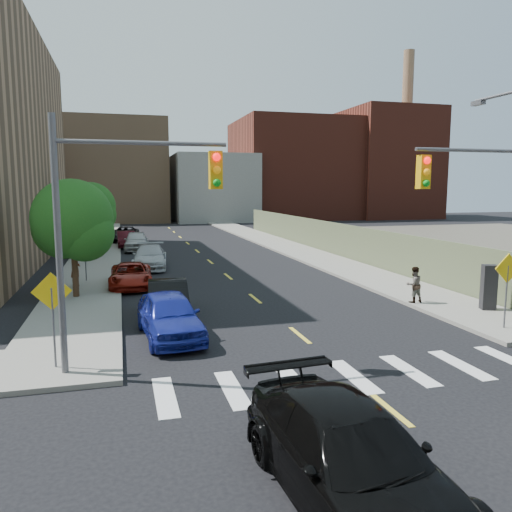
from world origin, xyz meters
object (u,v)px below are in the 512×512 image
parked_car_silver (150,257)px  parked_car_black (168,299)px  black_sedan (350,458)px  pedestrian_east (414,285)px  pedestrian_west (76,268)px  parked_car_blue (170,315)px  parked_car_maroon (126,239)px  payphone (489,287)px  parked_car_white (136,241)px  parked_car_red (131,275)px  parked_car_grey (126,235)px

parked_car_silver → parked_car_black: bearing=-85.1°
black_sedan → pedestrian_east: bearing=49.1°
pedestrian_west → black_sedan: bearing=-164.3°
parked_car_blue → pedestrian_west: pedestrian_west is taller
parked_car_maroon → pedestrian_west: pedestrian_west is taller
parked_car_blue → payphone: bearing=-4.8°
parked_car_blue → pedestrian_east: bearing=5.3°
parked_car_silver → parked_car_maroon: (-1.30, 11.83, -0.04)m
parked_car_white → black_sedan: parked_car_white is taller
parked_car_white → parked_car_black: bearing=-85.5°
parked_car_maroon → pedestrian_east: size_ratio=2.71×
parked_car_red → parked_car_silver: bearing=79.6°
parked_car_red → parked_car_white: (0.76, 15.44, 0.16)m
parked_car_blue → payphone: (12.95, 0.03, 0.29)m
parked_car_black → black_sedan: bearing=-79.0°
parked_car_black → pedestrian_east: pedestrian_east is taller
parked_car_red → parked_car_blue: bearing=-81.4°
parked_car_blue → parked_car_red: 9.40m
parked_car_red → parked_car_maroon: 17.82m
parked_car_blue → parked_car_white: size_ratio=0.99×
payphone → pedestrian_west: (-16.73, 9.44, 0.01)m
parked_car_grey → pedestrian_west: 21.99m
parked_car_red → parked_car_grey: (0.00, 21.95, 0.10)m
pedestrian_east → payphone: bearing=136.4°
parked_car_white → pedestrian_east: pedestrian_east is taller
parked_car_red → pedestrian_east: bearing=-30.2°
parked_car_maroon → parked_car_red: bearing=-91.7°
parked_car_black → pedestrian_west: (-3.98, 6.69, 0.36)m
parked_car_silver → parked_car_grey: (-1.30, 15.97, -0.01)m
parked_car_white → parked_car_grey: bearing=99.8°
payphone → pedestrian_east: size_ratio=1.18×
pedestrian_west → parked_car_black: bearing=-150.1°
parked_car_red → parked_car_grey: 21.95m
parked_car_blue → parked_car_white: 24.78m
black_sedan → parked_car_silver: bearing=89.5°
parked_car_red → parked_car_white: 15.46m
parked_car_blue → pedestrian_west: bearing=106.8°
pedestrian_west → pedestrian_east: pedestrian_west is taller
pedestrian_west → pedestrian_east: size_ratio=1.19×
parked_car_maroon → payphone: bearing=-64.3°
parked_car_grey → pedestrian_east: (11.80, -29.36, 0.20)m
parked_car_red → parked_car_grey: bearing=91.9°
parked_car_black → parked_car_silver: (0.00, 12.54, 0.02)m
parked_car_blue → parked_car_black: bearing=80.8°
parked_car_white → parked_car_blue: bearing=-86.1°
parked_car_maroon → black_sedan: bearing=-87.0°
parked_car_silver → pedestrian_east: (10.50, -13.39, 0.19)m
parked_car_silver → pedestrian_west: (-3.98, -5.85, 0.34)m
parked_car_white → payphone: size_ratio=2.51×
parked_car_blue → parked_car_grey: 31.31m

